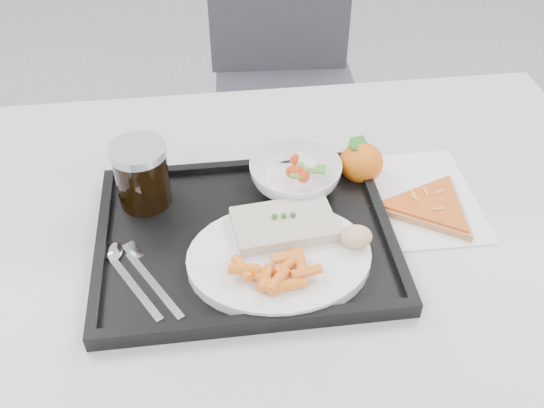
{
  "coord_description": "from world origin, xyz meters",
  "views": [
    {
      "loc": [
        -0.1,
        -0.41,
        1.42
      ],
      "look_at": [
        -0.01,
        0.32,
        0.77
      ],
      "focal_mm": 40.0,
      "sensor_mm": 36.0,
      "label": 1
    }
  ],
  "objects_px": {
    "chair": "(284,66)",
    "tray": "(245,238)",
    "table": "(281,248)",
    "dinner_plate": "(279,258)",
    "salad_bowl": "(295,175)",
    "cola_glass": "(142,174)",
    "tangerine": "(361,162)",
    "pizza_slice": "(430,207)"
  },
  "relations": [
    {
      "from": "chair",
      "to": "tray",
      "type": "relative_size",
      "value": 2.07
    },
    {
      "from": "table",
      "to": "tray",
      "type": "distance_m",
      "value": 0.11
    },
    {
      "from": "dinner_plate",
      "to": "salad_bowl",
      "type": "height_order",
      "value": "salad_bowl"
    },
    {
      "from": "dinner_plate",
      "to": "table",
      "type": "bearing_deg",
      "value": 80.57
    },
    {
      "from": "dinner_plate",
      "to": "salad_bowl",
      "type": "distance_m",
      "value": 0.18
    },
    {
      "from": "table",
      "to": "cola_glass",
      "type": "bearing_deg",
      "value": 165.38
    },
    {
      "from": "cola_glass",
      "to": "table",
      "type": "bearing_deg",
      "value": -14.62
    },
    {
      "from": "cola_glass",
      "to": "tangerine",
      "type": "height_order",
      "value": "cola_glass"
    },
    {
      "from": "tray",
      "to": "table",
      "type": "bearing_deg",
      "value": 36.51
    },
    {
      "from": "table",
      "to": "chair",
      "type": "xyz_separation_m",
      "value": [
        0.13,
        0.87,
        -0.15
      ]
    },
    {
      "from": "dinner_plate",
      "to": "cola_glass",
      "type": "xyz_separation_m",
      "value": [
        -0.2,
        0.16,
        0.05
      ]
    },
    {
      "from": "table",
      "to": "dinner_plate",
      "type": "xyz_separation_m",
      "value": [
        -0.02,
        -0.11,
        0.09
      ]
    },
    {
      "from": "chair",
      "to": "cola_glass",
      "type": "distance_m",
      "value": 0.93
    },
    {
      "from": "dinner_plate",
      "to": "tangerine",
      "type": "distance_m",
      "value": 0.26
    },
    {
      "from": "chair",
      "to": "dinner_plate",
      "type": "distance_m",
      "value": 1.02
    },
    {
      "from": "tray",
      "to": "cola_glass",
      "type": "relative_size",
      "value": 4.17
    },
    {
      "from": "chair",
      "to": "salad_bowl",
      "type": "bearing_deg",
      "value": -97.03
    },
    {
      "from": "chair",
      "to": "tangerine",
      "type": "bearing_deg",
      "value": -88.68
    },
    {
      "from": "tangerine",
      "to": "tray",
      "type": "bearing_deg",
      "value": -148.29
    },
    {
      "from": "table",
      "to": "pizza_slice",
      "type": "distance_m",
      "value": 0.26
    },
    {
      "from": "tray",
      "to": "dinner_plate",
      "type": "distance_m",
      "value": 0.08
    },
    {
      "from": "tray",
      "to": "cola_glass",
      "type": "distance_m",
      "value": 0.19
    },
    {
      "from": "table",
      "to": "chair",
      "type": "height_order",
      "value": "chair"
    },
    {
      "from": "chair",
      "to": "tangerine",
      "type": "xyz_separation_m",
      "value": [
        0.02,
        -0.79,
        0.25
      ]
    },
    {
      "from": "tangerine",
      "to": "pizza_slice",
      "type": "height_order",
      "value": "tangerine"
    },
    {
      "from": "pizza_slice",
      "to": "tangerine",
      "type": "bearing_deg",
      "value": 133.73
    },
    {
      "from": "dinner_plate",
      "to": "salad_bowl",
      "type": "bearing_deg",
      "value": 73.64
    },
    {
      "from": "tray",
      "to": "dinner_plate",
      "type": "bearing_deg",
      "value": -54.56
    },
    {
      "from": "dinner_plate",
      "to": "pizza_slice",
      "type": "xyz_separation_m",
      "value": [
        0.26,
        0.1,
        -0.01
      ]
    },
    {
      "from": "tangerine",
      "to": "salad_bowl",
      "type": "bearing_deg",
      "value": -168.78
    },
    {
      "from": "pizza_slice",
      "to": "dinner_plate",
      "type": "bearing_deg",
      "value": -159.97
    },
    {
      "from": "cola_glass",
      "to": "pizza_slice",
      "type": "relative_size",
      "value": 0.49
    },
    {
      "from": "table",
      "to": "cola_glass",
      "type": "xyz_separation_m",
      "value": [
        -0.22,
        0.06,
        0.14
      ]
    },
    {
      "from": "dinner_plate",
      "to": "cola_glass",
      "type": "distance_m",
      "value": 0.26
    },
    {
      "from": "cola_glass",
      "to": "pizza_slice",
      "type": "height_order",
      "value": "cola_glass"
    },
    {
      "from": "chair",
      "to": "salad_bowl",
      "type": "height_order",
      "value": "chair"
    },
    {
      "from": "table",
      "to": "dinner_plate",
      "type": "height_order",
      "value": "dinner_plate"
    },
    {
      "from": "tray",
      "to": "salad_bowl",
      "type": "height_order",
      "value": "salad_bowl"
    },
    {
      "from": "salad_bowl",
      "to": "cola_glass",
      "type": "bearing_deg",
      "value": -178.75
    },
    {
      "from": "tray",
      "to": "pizza_slice",
      "type": "distance_m",
      "value": 0.31
    },
    {
      "from": "chair",
      "to": "cola_glass",
      "type": "relative_size",
      "value": 8.61
    },
    {
      "from": "salad_bowl",
      "to": "tangerine",
      "type": "height_order",
      "value": "tangerine"
    }
  ]
}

